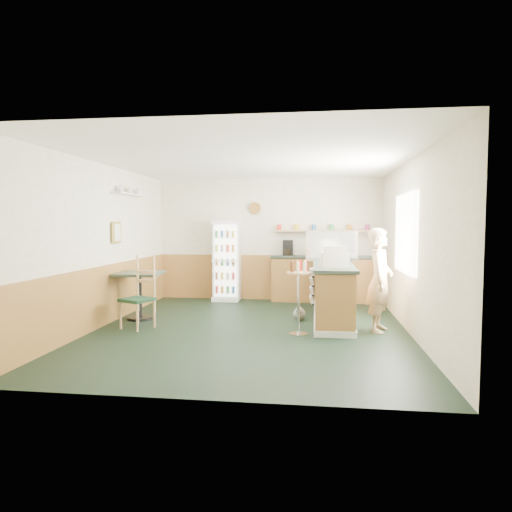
% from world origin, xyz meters
% --- Properties ---
extents(ground, '(6.00, 6.00, 0.00)m').
position_xyz_m(ground, '(0.00, 0.00, 0.00)').
color(ground, black).
rests_on(ground, ground).
extents(room_envelope, '(5.04, 6.02, 2.72)m').
position_xyz_m(room_envelope, '(-0.23, 0.73, 1.52)').
color(room_envelope, '#F0E9CC').
rests_on(room_envelope, ground).
extents(service_counter, '(0.68, 3.01, 1.01)m').
position_xyz_m(service_counter, '(1.35, 1.07, 0.46)').
color(service_counter, '#A26734').
rests_on(service_counter, ground).
extents(back_counter, '(2.24, 0.42, 1.69)m').
position_xyz_m(back_counter, '(1.19, 2.80, 0.55)').
color(back_counter, '#A26734').
rests_on(back_counter, ground).
extents(drinks_fridge, '(0.59, 0.52, 1.78)m').
position_xyz_m(drinks_fridge, '(-0.91, 2.74, 0.89)').
color(drinks_fridge, white).
rests_on(drinks_fridge, ground).
extents(display_case, '(0.97, 0.50, 0.55)m').
position_xyz_m(display_case, '(1.35, 1.61, 1.28)').
color(display_case, silver).
rests_on(display_case, service_counter).
extents(cash_register, '(0.44, 0.46, 0.23)m').
position_xyz_m(cash_register, '(1.35, 0.17, 1.13)').
color(cash_register, beige).
rests_on(cash_register, service_counter).
extents(shopkeeper, '(0.52, 0.63, 1.63)m').
position_xyz_m(shopkeeper, '(2.05, 0.11, 0.82)').
color(shopkeeper, tan).
rests_on(shopkeeper, ground).
extents(condiment_stand, '(0.36, 0.36, 1.13)m').
position_xyz_m(condiment_stand, '(0.79, -0.25, 0.73)').
color(condiment_stand, silver).
rests_on(condiment_stand, ground).
extents(newspaper_rack, '(0.09, 0.41, 0.66)m').
position_xyz_m(newspaper_rack, '(0.99, 1.18, 0.56)').
color(newspaper_rack, black).
rests_on(newspaper_rack, ground).
extents(cafe_table, '(0.81, 0.81, 0.84)m').
position_xyz_m(cafe_table, '(-2.05, 0.51, 0.59)').
color(cafe_table, black).
rests_on(cafe_table, ground).
extents(cafe_chair, '(0.58, 0.59, 1.18)m').
position_xyz_m(cafe_chair, '(-1.82, -0.06, 0.62)').
color(cafe_chair, '#15301C').
rests_on(cafe_chair, ground).
extents(dog_doorstop, '(0.21, 0.27, 0.25)m').
position_xyz_m(dog_doorstop, '(0.77, 0.82, 0.12)').
color(dog_doorstop, gray).
rests_on(dog_doorstop, ground).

